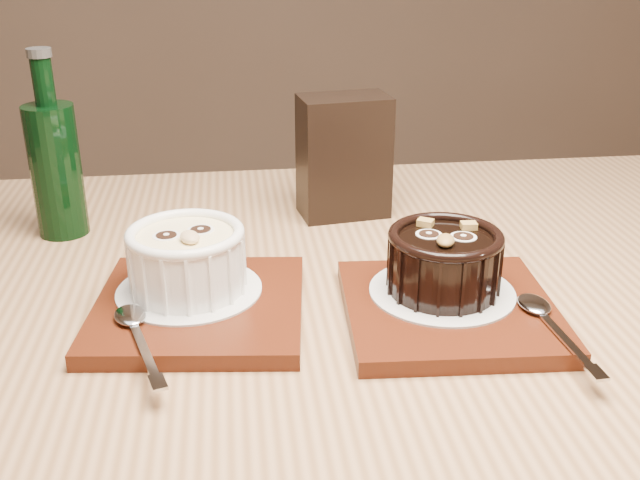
{
  "coord_description": "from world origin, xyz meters",
  "views": [
    {
      "loc": [
        -0.22,
        -0.48,
        1.08
      ],
      "look_at": [
        -0.12,
        0.11,
        0.81
      ],
      "focal_mm": 42.0,
      "sensor_mm": 36.0,
      "label": 1
    }
  ],
  "objects_px": {
    "tray_left": "(199,308)",
    "condiment_stand": "(344,157)",
    "green_bottle": "(55,165)",
    "ramekin_dark": "(444,259)",
    "table": "(343,388)",
    "tray_right": "(449,310)",
    "ramekin_white": "(187,257)"
  },
  "relations": [
    {
      "from": "tray_left",
      "to": "condiment_stand",
      "type": "bearing_deg",
      "value": 51.72
    },
    {
      "from": "green_bottle",
      "to": "ramekin_dark",
      "type": "bearing_deg",
      "value": -33.43
    },
    {
      "from": "ramekin_dark",
      "to": "condiment_stand",
      "type": "relative_size",
      "value": 0.72
    },
    {
      "from": "table",
      "to": "green_bottle",
      "type": "relative_size",
      "value": 6.13
    },
    {
      "from": "green_bottle",
      "to": "tray_right",
      "type": "bearing_deg",
      "value": -35.53
    },
    {
      "from": "table",
      "to": "green_bottle",
      "type": "bearing_deg",
      "value": 141.49
    },
    {
      "from": "tray_right",
      "to": "ramekin_dark",
      "type": "relative_size",
      "value": 1.79
    },
    {
      "from": "green_bottle",
      "to": "condiment_stand",
      "type": "bearing_deg",
      "value": 0.82
    },
    {
      "from": "tray_left",
      "to": "ramekin_dark",
      "type": "height_order",
      "value": "ramekin_dark"
    },
    {
      "from": "tray_right",
      "to": "table",
      "type": "bearing_deg",
      "value": 155.55
    },
    {
      "from": "table",
      "to": "tray_left",
      "type": "bearing_deg",
      "value": 179.06
    },
    {
      "from": "condiment_stand",
      "to": "green_bottle",
      "type": "bearing_deg",
      "value": -179.18
    },
    {
      "from": "ramekin_white",
      "to": "ramekin_dark",
      "type": "height_order",
      "value": "ramekin_white"
    },
    {
      "from": "ramekin_dark",
      "to": "green_bottle",
      "type": "bearing_deg",
      "value": 167.04
    },
    {
      "from": "table",
      "to": "tray_right",
      "type": "relative_size",
      "value": 6.87
    },
    {
      "from": "tray_right",
      "to": "green_bottle",
      "type": "height_order",
      "value": "green_bottle"
    },
    {
      "from": "table",
      "to": "ramekin_dark",
      "type": "bearing_deg",
      "value": -12.73
    },
    {
      "from": "tray_left",
      "to": "ramekin_white",
      "type": "height_order",
      "value": "ramekin_white"
    },
    {
      "from": "table",
      "to": "ramekin_dark",
      "type": "xyz_separation_m",
      "value": [
        0.09,
        -0.02,
        0.14
      ]
    },
    {
      "from": "ramekin_dark",
      "to": "tray_right",
      "type": "bearing_deg",
      "value": -67.62
    },
    {
      "from": "tray_right",
      "to": "green_bottle",
      "type": "relative_size",
      "value": 0.89
    },
    {
      "from": "tray_left",
      "to": "ramekin_dark",
      "type": "bearing_deg",
      "value": -5.69
    },
    {
      "from": "ramekin_dark",
      "to": "table",
      "type": "bearing_deg",
      "value": -172.26
    },
    {
      "from": "ramekin_dark",
      "to": "condiment_stand",
      "type": "xyz_separation_m",
      "value": [
        -0.04,
        0.24,
        0.02
      ]
    },
    {
      "from": "table",
      "to": "condiment_stand",
      "type": "distance_m",
      "value": 0.28
    },
    {
      "from": "table",
      "to": "green_bottle",
      "type": "height_order",
      "value": "green_bottle"
    },
    {
      "from": "ramekin_dark",
      "to": "tray_left",
      "type": "bearing_deg",
      "value": -165.22
    },
    {
      "from": "ramekin_dark",
      "to": "ramekin_white",
      "type": "bearing_deg",
      "value": -169.95
    },
    {
      "from": "table",
      "to": "tray_left",
      "type": "height_order",
      "value": "tray_left"
    },
    {
      "from": "ramekin_white",
      "to": "green_bottle",
      "type": "height_order",
      "value": "green_bottle"
    },
    {
      "from": "tray_right",
      "to": "condiment_stand",
      "type": "height_order",
      "value": "condiment_stand"
    },
    {
      "from": "tray_left",
      "to": "ramekin_white",
      "type": "bearing_deg",
      "value": 111.72
    }
  ]
}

